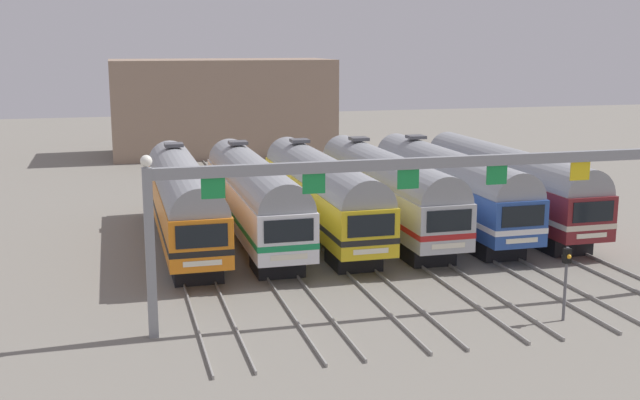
{
  "coord_description": "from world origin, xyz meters",
  "views": [
    {
      "loc": [
        -13.28,
        -42.29,
        10.97
      ],
      "look_at": [
        -1.82,
        0.57,
        2.03
      ],
      "focal_mm": 43.97,
      "sensor_mm": 36.0,
      "label": 1
    }
  ],
  "objects_px": {
    "commuter_train_orange": "(183,198)",
    "commuter_train_blue": "(447,184)",
    "commuter_train_white": "(253,194)",
    "yard_signal_mast": "(566,270)",
    "catenary_gantry": "(453,184)",
    "commuter_train_maroon": "(506,182)",
    "commuter_train_yellow": "(321,191)",
    "commuter_train_stainless": "(385,187)"
  },
  "relations": [
    {
      "from": "commuter_train_maroon",
      "to": "commuter_train_orange",
      "type": "bearing_deg",
      "value": 179.99
    },
    {
      "from": "commuter_train_stainless",
      "to": "commuter_train_maroon",
      "type": "bearing_deg",
      "value": -0.03
    },
    {
      "from": "commuter_train_blue",
      "to": "commuter_train_stainless",
      "type": "bearing_deg",
      "value": 180.0
    },
    {
      "from": "commuter_train_orange",
      "to": "commuter_train_white",
      "type": "height_order",
      "value": "same"
    },
    {
      "from": "commuter_train_stainless",
      "to": "commuter_train_blue",
      "type": "bearing_deg",
      "value": 0.0
    },
    {
      "from": "commuter_train_yellow",
      "to": "catenary_gantry",
      "type": "bearing_deg",
      "value": -81.8
    },
    {
      "from": "commuter_train_orange",
      "to": "commuter_train_stainless",
      "type": "relative_size",
      "value": 1.0
    },
    {
      "from": "commuter_train_stainless",
      "to": "commuter_train_blue",
      "type": "relative_size",
      "value": 1.0
    },
    {
      "from": "commuter_train_maroon",
      "to": "catenary_gantry",
      "type": "height_order",
      "value": "catenary_gantry"
    },
    {
      "from": "yard_signal_mast",
      "to": "commuter_train_yellow",
      "type": "bearing_deg",
      "value": 110.09
    },
    {
      "from": "commuter_train_white",
      "to": "commuter_train_maroon",
      "type": "distance_m",
      "value": 15.55
    },
    {
      "from": "commuter_train_orange",
      "to": "commuter_train_blue",
      "type": "xyz_separation_m",
      "value": [
        15.55,
        0.0,
        0.0
      ]
    },
    {
      "from": "commuter_train_yellow",
      "to": "yard_signal_mast",
      "type": "bearing_deg",
      "value": -69.91
    },
    {
      "from": "commuter_train_orange",
      "to": "commuter_train_white",
      "type": "distance_m",
      "value": 3.89
    },
    {
      "from": "commuter_train_yellow",
      "to": "commuter_train_orange",
      "type": "bearing_deg",
      "value": 180.0
    },
    {
      "from": "commuter_train_orange",
      "to": "commuter_train_white",
      "type": "relative_size",
      "value": 1.0
    },
    {
      "from": "commuter_train_maroon",
      "to": "catenary_gantry",
      "type": "distance_m",
      "value": 16.84
    },
    {
      "from": "commuter_train_blue",
      "to": "commuter_train_maroon",
      "type": "xyz_separation_m",
      "value": [
        3.89,
        -0.0,
        -0.0
      ]
    },
    {
      "from": "commuter_train_yellow",
      "to": "commuter_train_maroon",
      "type": "height_order",
      "value": "commuter_train_yellow"
    },
    {
      "from": "catenary_gantry",
      "to": "yard_signal_mast",
      "type": "xyz_separation_m",
      "value": [
        3.89,
        -2.45,
        -3.2
      ]
    },
    {
      "from": "commuter_train_white",
      "to": "commuter_train_stainless",
      "type": "height_order",
      "value": "same"
    },
    {
      "from": "commuter_train_maroon",
      "to": "commuter_train_white",
      "type": "bearing_deg",
      "value": 179.98
    },
    {
      "from": "commuter_train_white",
      "to": "catenary_gantry",
      "type": "distance_m",
      "value": 14.94
    },
    {
      "from": "catenary_gantry",
      "to": "commuter_train_yellow",
      "type": "bearing_deg",
      "value": 98.2
    },
    {
      "from": "commuter_train_yellow",
      "to": "catenary_gantry",
      "type": "height_order",
      "value": "catenary_gantry"
    },
    {
      "from": "commuter_train_orange",
      "to": "catenary_gantry",
      "type": "distance_m",
      "value": 16.84
    },
    {
      "from": "commuter_train_yellow",
      "to": "commuter_train_white",
      "type": "bearing_deg",
      "value": 180.0
    },
    {
      "from": "catenary_gantry",
      "to": "yard_signal_mast",
      "type": "relative_size",
      "value": 8.11
    },
    {
      "from": "commuter_train_orange",
      "to": "commuter_train_yellow",
      "type": "relative_size",
      "value": 1.0
    },
    {
      "from": "commuter_train_white",
      "to": "commuter_train_orange",
      "type": "bearing_deg",
      "value": 180.0
    },
    {
      "from": "commuter_train_orange",
      "to": "yard_signal_mast",
      "type": "bearing_deg",
      "value": -49.52
    },
    {
      "from": "commuter_train_blue",
      "to": "yard_signal_mast",
      "type": "xyz_separation_m",
      "value": [
        -1.94,
        -15.95,
        -0.56
      ]
    },
    {
      "from": "commuter_train_blue",
      "to": "catenary_gantry",
      "type": "relative_size",
      "value": 0.73
    },
    {
      "from": "commuter_train_yellow",
      "to": "commuter_train_blue",
      "type": "height_order",
      "value": "same"
    },
    {
      "from": "commuter_train_stainless",
      "to": "commuter_train_maroon",
      "type": "distance_m",
      "value": 7.78
    },
    {
      "from": "commuter_train_stainless",
      "to": "commuter_train_white",
      "type": "bearing_deg",
      "value": 180.0
    },
    {
      "from": "commuter_train_maroon",
      "to": "commuter_train_yellow",
      "type": "bearing_deg",
      "value": 179.98
    },
    {
      "from": "commuter_train_blue",
      "to": "catenary_gantry",
      "type": "xyz_separation_m",
      "value": [
        -5.83,
        -13.5,
        2.64
      ]
    },
    {
      "from": "commuter_train_orange",
      "to": "commuter_train_blue",
      "type": "height_order",
      "value": "same"
    },
    {
      "from": "commuter_train_blue",
      "to": "yard_signal_mast",
      "type": "relative_size",
      "value": 5.93
    },
    {
      "from": "commuter_train_white",
      "to": "commuter_train_blue",
      "type": "distance_m",
      "value": 11.67
    },
    {
      "from": "commuter_train_white",
      "to": "yard_signal_mast",
      "type": "relative_size",
      "value": 5.93
    }
  ]
}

